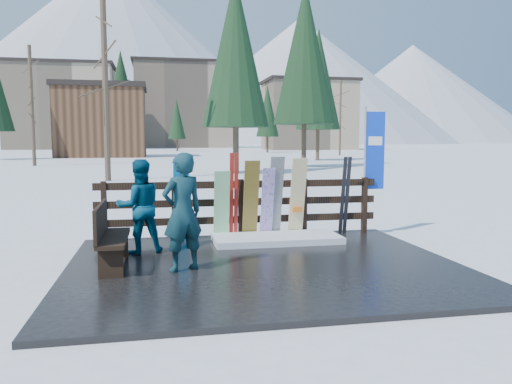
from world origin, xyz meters
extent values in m
plane|color=white|center=(0.00, 0.00, 0.00)|extent=(700.00, 700.00, 0.00)
cube|color=black|center=(0.00, 0.00, 0.04)|extent=(6.00, 5.00, 0.08)
cube|color=black|center=(-2.60, 2.20, 0.66)|extent=(0.10, 0.10, 1.15)
cube|color=black|center=(-1.30, 2.20, 0.66)|extent=(0.10, 0.10, 1.15)
cube|color=black|center=(0.00, 2.20, 0.66)|extent=(0.10, 0.10, 1.15)
cube|color=black|center=(1.30, 2.20, 0.66)|extent=(0.10, 0.10, 1.15)
cube|color=black|center=(2.60, 2.20, 0.66)|extent=(0.10, 0.10, 1.15)
cube|color=black|center=(0.00, 2.20, 0.43)|extent=(5.60, 0.05, 0.14)
cube|color=black|center=(0.00, 2.20, 0.78)|extent=(5.60, 0.05, 0.14)
cube|color=black|center=(0.00, 2.20, 1.13)|extent=(5.60, 0.05, 0.14)
cube|color=white|center=(0.59, 1.60, 0.14)|extent=(2.39, 1.00, 0.12)
cube|color=black|center=(-2.27, 0.22, 0.53)|extent=(0.40, 1.50, 0.06)
cube|color=black|center=(-2.27, -0.38, 0.30)|extent=(0.34, 0.06, 0.45)
cube|color=black|center=(-2.27, 0.82, 0.30)|extent=(0.34, 0.06, 0.45)
cube|color=black|center=(-2.45, 0.22, 0.80)|extent=(0.05, 1.50, 0.50)
cube|color=#0270BC|center=(-1.17, 1.98, 0.87)|extent=(0.29, 0.31, 1.58)
cube|color=white|center=(-0.41, 1.98, 0.75)|extent=(0.30, 0.31, 1.34)
cube|color=gold|center=(0.16, 1.98, 0.85)|extent=(0.29, 0.39, 1.53)
cube|color=white|center=(0.48, 1.98, 0.78)|extent=(0.24, 0.38, 1.39)
cube|color=black|center=(0.65, 1.98, 0.88)|extent=(0.27, 0.41, 1.60)
cube|color=white|center=(1.09, 1.98, 0.87)|extent=(0.30, 0.38, 1.57)
cube|color=maroon|center=(-0.21, 2.05, 0.92)|extent=(0.08, 0.18, 1.68)
cube|color=maroon|center=(-0.12, 2.05, 0.92)|extent=(0.07, 0.18, 1.68)
cube|color=black|center=(2.07, 2.05, 0.87)|extent=(0.08, 0.28, 1.59)
cube|color=black|center=(2.16, 2.05, 0.87)|extent=(0.08, 0.28, 1.59)
cylinder|color=silver|center=(2.61, 2.25, 1.38)|extent=(0.04, 0.04, 2.60)
cube|color=blue|center=(2.83, 2.25, 1.78)|extent=(0.42, 0.02, 1.60)
imported|color=#154A42|center=(-1.26, -0.14, 0.95)|extent=(0.75, 0.64, 1.74)
imported|color=navy|center=(-1.92, 1.15, 0.88)|extent=(0.89, 0.76, 1.60)
cube|color=tan|center=(-22.00, 110.00, 9.00)|extent=(22.00, 14.00, 18.00)
cube|color=black|center=(-22.00, 110.00, 18.30)|extent=(23.10, 14.70, 0.60)
cube|color=gray|center=(6.00, 130.00, 11.00)|extent=(26.00, 16.00, 22.00)
cube|color=black|center=(6.00, 130.00, 22.30)|extent=(27.30, 16.80, 0.60)
cube|color=tan|center=(30.00, 95.00, 7.00)|extent=(18.00, 12.00, 14.00)
cube|color=black|center=(30.00, 95.00, 14.30)|extent=(18.90, 12.60, 0.60)
cube|color=brown|center=(-8.00, 55.00, 4.00)|extent=(10.00, 8.00, 8.00)
cube|color=black|center=(-8.00, 55.00, 8.30)|extent=(10.50, 8.40, 0.60)
cylinder|color=#382B1E|center=(-4.00, 18.00, 5.62)|extent=(0.28, 0.28, 11.24)
cone|color=black|center=(3.00, 22.00, 5.53)|extent=(3.98, 3.98, 11.07)
cone|color=black|center=(9.00, 28.00, 6.32)|extent=(4.55, 4.55, 12.64)
cylinder|color=#382B1E|center=(-11.00, 34.00, 4.60)|extent=(0.28, 0.28, 9.21)
cone|color=black|center=(14.00, 40.00, 6.10)|extent=(4.39, 4.39, 12.19)
cylinder|color=#382B1E|center=(22.00, 55.00, 4.85)|extent=(0.28, 0.28, 9.71)
cone|color=black|center=(-6.00, 60.00, 6.44)|extent=(4.64, 4.64, 12.89)
cone|color=black|center=(16.00, 72.00, 5.13)|extent=(3.70, 3.70, 10.27)
cone|color=black|center=(2.00, 85.00, 4.46)|extent=(3.21, 3.21, 8.92)
cone|color=white|center=(-30.00, 340.00, 60.00)|extent=(260.00, 260.00, 120.00)
cone|color=white|center=(90.00, 310.00, 40.00)|extent=(200.00, 200.00, 80.00)
cone|color=white|center=(180.00, 330.00, 35.00)|extent=(180.00, 180.00, 70.00)
camera|label=1|loc=(-1.60, -7.43, 2.00)|focal=35.00mm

